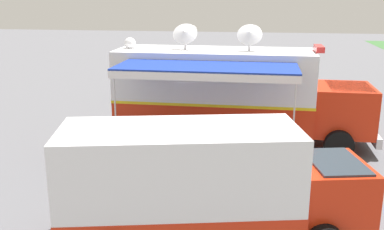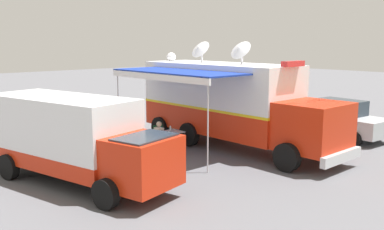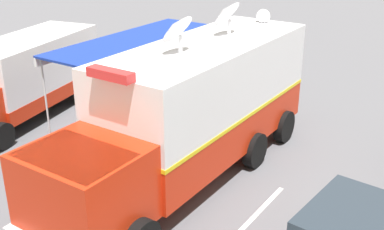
# 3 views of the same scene
# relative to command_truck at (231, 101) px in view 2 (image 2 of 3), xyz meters

# --- Properties ---
(ground_plane) EXTENTS (100.00, 100.00, 0.00)m
(ground_plane) POSITION_rel_command_truck_xyz_m (-0.04, -0.75, -1.95)
(ground_plane) COLOR #5B5B60
(lot_stripe) EXTENTS (0.16, 4.80, 0.01)m
(lot_stripe) POSITION_rel_command_truck_xyz_m (-2.43, 1.82, -1.94)
(lot_stripe) COLOR silver
(lot_stripe) RESTS_ON ground
(command_truck) EXTENTS (4.90, 9.51, 4.53)m
(command_truck) POSITION_rel_command_truck_xyz_m (0.00, 0.00, 0.00)
(command_truck) COLOR red
(command_truck) RESTS_ON ground
(folding_table) EXTENTS (0.81, 0.81, 0.73)m
(folding_table) POSITION_rel_command_truck_xyz_m (2.06, -1.42, -1.27)
(folding_table) COLOR silver
(folding_table) RESTS_ON ground
(water_bottle) EXTENTS (0.07, 0.07, 0.22)m
(water_bottle) POSITION_rel_command_truck_xyz_m (2.04, -1.55, -1.11)
(water_bottle) COLOR silver
(water_bottle) RESTS_ON folding_table
(folding_chair_at_table) EXTENTS (0.48, 0.48, 0.87)m
(folding_chair_at_table) POSITION_rel_command_truck_xyz_m (2.86, -1.39, -1.43)
(folding_chair_at_table) COLOR #19562D
(folding_chair_at_table) RESTS_ON ground
(folding_chair_beside_table) EXTENTS (0.48, 0.48, 0.87)m
(folding_chair_beside_table) POSITION_rel_command_truck_xyz_m (2.04, -2.27, -1.43)
(folding_chair_beside_table) COLOR #19562D
(folding_chair_beside_table) RESTS_ON ground
(seated_responder) EXTENTS (0.66, 0.55, 1.25)m
(seated_responder) POSITION_rel_command_truck_xyz_m (2.67, -1.39, -1.30)
(seated_responder) COLOR silver
(seated_responder) RESTS_ON ground
(trash_bin) EXTENTS (0.57, 0.57, 0.91)m
(trash_bin) POSITION_rel_command_truck_xyz_m (3.91, -2.98, -1.49)
(trash_bin) COLOR #384C7F
(trash_bin) RESTS_ON ground
(traffic_cone) EXTENTS (0.36, 0.36, 0.58)m
(traffic_cone) POSITION_rel_command_truck_xyz_m (0.12, -6.38, -1.67)
(traffic_cone) COLOR black
(traffic_cone) RESTS_ON ground
(support_truck) EXTENTS (3.47, 7.08, 2.70)m
(support_truck) POSITION_rel_command_truck_xyz_m (7.09, -0.25, -0.56)
(support_truck) COLOR white
(support_truck) RESTS_ON ground
(car_behind_truck) EXTENTS (2.47, 4.42, 1.76)m
(car_behind_truck) POSITION_rel_command_truck_xyz_m (-6.73, -3.81, -1.07)
(car_behind_truck) COLOR #2D2D33
(car_behind_truck) RESTS_ON ground
(car_far_corner) EXTENTS (2.31, 4.35, 1.76)m
(car_far_corner) POSITION_rel_command_truck_xyz_m (-4.95, 2.30, -1.07)
(car_far_corner) COLOR #B2B5BA
(car_far_corner) RESTS_ON ground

